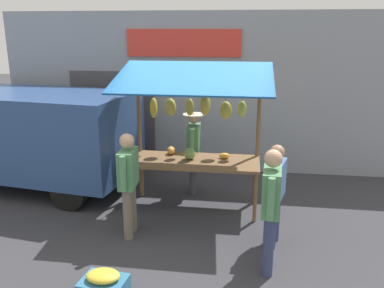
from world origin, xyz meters
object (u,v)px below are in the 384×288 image
at_px(shopper_in_grey_tee, 271,203).
at_px(produce_crate_near, 104,287).
at_px(vendor_with_sunhat, 194,146).
at_px(shopper_with_shopping_bag, 128,178).
at_px(parked_van, 15,130).
at_px(shopper_in_striped_shirt, 275,189).
at_px(market_stall, 195,121).

distance_m(shopper_in_grey_tee, produce_crate_near, 2.24).
bearing_deg(vendor_with_sunhat, shopper_with_shopping_bag, -22.95).
bearing_deg(parked_van, vendor_with_sunhat, -170.81).
relative_size(shopper_with_shopping_bag, parked_van, 0.35).
bearing_deg(shopper_in_striped_shirt, market_stall, 63.13).
distance_m(market_stall, shopper_with_shopping_bag, 1.55).
distance_m(shopper_with_shopping_bag, parked_van, 3.34).
relative_size(market_stall, shopper_in_striped_shirt, 1.66).
height_order(shopper_with_shopping_bag, parked_van, parked_van).
xyz_separation_m(shopper_with_shopping_bag, parked_van, (2.83, -1.77, 0.21)).
height_order(shopper_in_striped_shirt, produce_crate_near, shopper_in_striped_shirt).
bearing_deg(shopper_in_grey_tee, shopper_with_shopping_bag, 75.86).
height_order(market_stall, produce_crate_near, market_stall).
height_order(market_stall, vendor_with_sunhat, market_stall).
relative_size(shopper_in_striped_shirt, shopper_with_shopping_bag, 0.95).
bearing_deg(shopper_in_grey_tee, vendor_with_sunhat, 31.83).
relative_size(parked_van, produce_crate_near, 8.27).
distance_m(market_stall, vendor_with_sunhat, 0.95).
distance_m(market_stall, shopper_in_grey_tee, 2.27).
relative_size(shopper_in_grey_tee, parked_van, 0.36).
bearing_deg(market_stall, parked_van, -9.66).
relative_size(vendor_with_sunhat, shopper_in_striped_shirt, 1.03).
height_order(vendor_with_sunhat, shopper_in_grey_tee, shopper_in_grey_tee).
distance_m(market_stall, produce_crate_near, 3.12).
bearing_deg(parked_van, shopper_with_shopping_bag, 155.96).
height_order(vendor_with_sunhat, shopper_with_shopping_bag, shopper_with_shopping_bag).
relative_size(shopper_in_striped_shirt, parked_van, 0.33).
height_order(shopper_with_shopping_bag, produce_crate_near, shopper_with_shopping_bag).
bearing_deg(shopper_in_grey_tee, parked_van, 67.45).
relative_size(shopper_with_shopping_bag, produce_crate_near, 2.85).
height_order(vendor_with_sunhat, produce_crate_near, vendor_with_sunhat).
bearing_deg(shopper_in_striped_shirt, shopper_in_grey_tee, -173.46).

